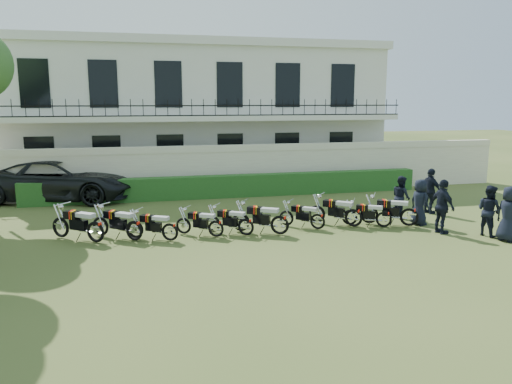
{
  "coord_description": "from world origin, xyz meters",
  "views": [
    {
      "loc": [
        -3.13,
        -14.81,
        4.35
      ],
      "look_at": [
        0.77,
        1.41,
        1.27
      ],
      "focal_mm": 35.0,
      "sensor_mm": 36.0,
      "label": 1
    }
  ],
  "objects_px": {
    "motorcycle_7": "(354,213)",
    "officer_2": "(442,207)",
    "suv": "(61,180)",
    "officer_0": "(509,214)",
    "officer_3": "(420,202)",
    "motorcycle_1": "(134,226)",
    "motorcycle_8": "(384,216)",
    "motorcycle_3": "(216,225)",
    "officer_1": "(489,211)",
    "motorcycle_2": "(170,228)",
    "officer_5": "(430,191)",
    "motorcycle_9": "(409,213)",
    "motorcycle_5": "(280,220)",
    "motorcycle_0": "(95,227)",
    "motorcycle_6": "(318,218)",
    "officer_4": "(401,197)",
    "motorcycle_4": "(246,223)"
  },
  "relations": [
    {
      "from": "motorcycle_2",
      "to": "motorcycle_4",
      "type": "xyz_separation_m",
      "value": [
        2.44,
        0.07,
        -0.0
      ]
    },
    {
      "from": "officer_1",
      "to": "officer_2",
      "type": "relative_size",
      "value": 0.92
    },
    {
      "from": "suv",
      "to": "officer_1",
      "type": "xyz_separation_m",
      "value": [
        14.31,
        -9.45,
        -0.07
      ]
    },
    {
      "from": "motorcycle_2",
      "to": "officer_0",
      "type": "bearing_deg",
      "value": -73.37
    },
    {
      "from": "motorcycle_1",
      "to": "motorcycle_2",
      "type": "relative_size",
      "value": 1.02
    },
    {
      "from": "motorcycle_6",
      "to": "officer_4",
      "type": "bearing_deg",
      "value": -34.72
    },
    {
      "from": "motorcycle_8",
      "to": "officer_2",
      "type": "height_order",
      "value": "officer_2"
    },
    {
      "from": "motorcycle_0",
      "to": "motorcycle_3",
      "type": "height_order",
      "value": "motorcycle_0"
    },
    {
      "from": "motorcycle_1",
      "to": "suv",
      "type": "xyz_separation_m",
      "value": [
        -3.11,
        7.47,
        0.41
      ]
    },
    {
      "from": "motorcycle_9",
      "to": "motorcycle_7",
      "type": "bearing_deg",
      "value": 109.65
    },
    {
      "from": "motorcycle_4",
      "to": "officer_0",
      "type": "relative_size",
      "value": 0.85
    },
    {
      "from": "suv",
      "to": "officer_3",
      "type": "distance_m",
      "value": 15.01
    },
    {
      "from": "motorcycle_3",
      "to": "suv",
      "type": "xyz_separation_m",
      "value": [
        -5.66,
        7.64,
        0.48
      ]
    },
    {
      "from": "motorcycle_2",
      "to": "motorcycle_3",
      "type": "relative_size",
      "value": 1.07
    },
    {
      "from": "officer_0",
      "to": "officer_3",
      "type": "relative_size",
      "value": 1.07
    },
    {
      "from": "motorcycle_2",
      "to": "suv",
      "type": "bearing_deg",
      "value": 58.22
    },
    {
      "from": "suv",
      "to": "officer_2",
      "type": "bearing_deg",
      "value": -109.54
    },
    {
      "from": "motorcycle_8",
      "to": "officer_1",
      "type": "bearing_deg",
      "value": -92.45
    },
    {
      "from": "motorcycle_1",
      "to": "motorcycle_2",
      "type": "height_order",
      "value": "motorcycle_1"
    },
    {
      "from": "motorcycle_5",
      "to": "officer_2",
      "type": "relative_size",
      "value": 0.96
    },
    {
      "from": "motorcycle_9",
      "to": "officer_3",
      "type": "height_order",
      "value": "officer_3"
    },
    {
      "from": "motorcycle_1",
      "to": "motorcycle_7",
      "type": "bearing_deg",
      "value": -51.2
    },
    {
      "from": "motorcycle_5",
      "to": "motorcycle_7",
      "type": "relative_size",
      "value": 1.11
    },
    {
      "from": "officer_2",
      "to": "motorcycle_9",
      "type": "bearing_deg",
      "value": 22.4
    },
    {
      "from": "officer_1",
      "to": "officer_0",
      "type": "bearing_deg",
      "value": 178.67
    },
    {
      "from": "officer_0",
      "to": "officer_5",
      "type": "height_order",
      "value": "officer_5"
    },
    {
      "from": "motorcycle_1",
      "to": "motorcycle_8",
      "type": "relative_size",
      "value": 1.04
    },
    {
      "from": "motorcycle_9",
      "to": "officer_3",
      "type": "relative_size",
      "value": 1.08
    },
    {
      "from": "motorcycle_9",
      "to": "motorcycle_4",
      "type": "bearing_deg",
      "value": 119.17
    },
    {
      "from": "motorcycle_4",
      "to": "motorcycle_7",
      "type": "distance_m",
      "value": 3.88
    },
    {
      "from": "officer_0",
      "to": "officer_3",
      "type": "bearing_deg",
      "value": 14.3
    },
    {
      "from": "motorcycle_3",
      "to": "motorcycle_2",
      "type": "bearing_deg",
      "value": 127.18
    },
    {
      "from": "officer_2",
      "to": "motorcycle_8",
      "type": "bearing_deg",
      "value": 46.56
    },
    {
      "from": "motorcycle_4",
      "to": "motorcycle_8",
      "type": "xyz_separation_m",
      "value": [
        4.87,
        -0.06,
        -0.01
      ]
    },
    {
      "from": "officer_1",
      "to": "officer_2",
      "type": "height_order",
      "value": "officer_2"
    },
    {
      "from": "motorcycle_7",
      "to": "officer_3",
      "type": "xyz_separation_m",
      "value": [
        2.41,
        -0.18,
        0.32
      ]
    },
    {
      "from": "motorcycle_0",
      "to": "officer_2",
      "type": "distance_m",
      "value": 11.14
    },
    {
      "from": "motorcycle_1",
      "to": "suv",
      "type": "height_order",
      "value": "suv"
    },
    {
      "from": "motorcycle_1",
      "to": "motorcycle_9",
      "type": "distance_m",
      "value": 9.32
    },
    {
      "from": "motorcycle_7",
      "to": "suv",
      "type": "bearing_deg",
      "value": 95.0
    },
    {
      "from": "officer_2",
      "to": "motorcycle_3",
      "type": "bearing_deg",
      "value": 74.17
    },
    {
      "from": "motorcycle_0",
      "to": "officer_0",
      "type": "relative_size",
      "value": 0.98
    },
    {
      "from": "motorcycle_0",
      "to": "officer_5",
      "type": "height_order",
      "value": "officer_5"
    },
    {
      "from": "motorcycle_6",
      "to": "officer_4",
      "type": "distance_m",
      "value": 3.82
    },
    {
      "from": "motorcycle_6",
      "to": "motorcycle_7",
      "type": "xyz_separation_m",
      "value": [
        1.32,
        0.02,
        0.07
      ]
    },
    {
      "from": "motorcycle_7",
      "to": "suv",
      "type": "relative_size",
      "value": 0.24
    },
    {
      "from": "motorcycle_7",
      "to": "officer_2",
      "type": "relative_size",
      "value": 0.86
    },
    {
      "from": "officer_2",
      "to": "officer_1",
      "type": "bearing_deg",
      "value": -119.96
    },
    {
      "from": "motorcycle_7",
      "to": "suv",
      "type": "height_order",
      "value": "suv"
    },
    {
      "from": "suv",
      "to": "motorcycle_6",
      "type": "bearing_deg",
      "value": -114.37
    }
  ]
}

